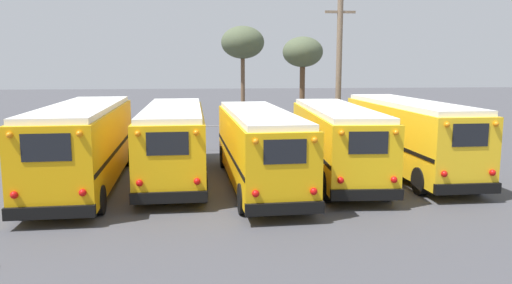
% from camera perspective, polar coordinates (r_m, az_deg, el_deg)
% --- Properties ---
extents(ground_plane, '(160.00, 160.00, 0.00)m').
position_cam_1_polar(ground_plane, '(20.51, 0.07, -4.47)').
color(ground_plane, '#424247').
extents(school_bus_0, '(2.95, 10.63, 3.20)m').
position_cam_1_polar(school_bus_0, '(20.38, -19.07, -0.08)').
color(school_bus_0, '#E5A00C').
rests_on(school_bus_0, ground).
extents(school_bus_1, '(2.74, 10.38, 3.02)m').
position_cam_1_polar(school_bus_1, '(21.01, -9.36, 0.31)').
color(school_bus_1, '#EAAA0F').
rests_on(school_bus_1, ground).
extents(school_bus_2, '(2.85, 10.24, 2.97)m').
position_cam_1_polar(school_bus_2, '(19.43, 0.31, -0.34)').
color(school_bus_2, '#EAAA0F').
rests_on(school_bus_2, ground).
extents(school_bus_3, '(2.86, 10.12, 3.00)m').
position_cam_1_polar(school_bus_3, '(21.14, 9.10, 0.36)').
color(school_bus_3, yellow).
rests_on(school_bus_3, ground).
extents(school_bus_4, '(2.54, 10.39, 3.17)m').
position_cam_1_polar(school_bus_4, '(22.83, 16.90, 0.91)').
color(school_bus_4, yellow).
rests_on(school_bus_4, ground).
extents(utility_pole, '(1.80, 0.34, 8.81)m').
position_cam_1_polar(utility_pole, '(30.18, 9.45, 8.33)').
color(utility_pole, '#75604C').
rests_on(utility_pole, ground).
extents(bare_tree_0, '(2.62, 2.62, 6.53)m').
position_cam_1_polar(bare_tree_0, '(33.05, 5.36, 10.00)').
color(bare_tree_0, brown).
rests_on(bare_tree_0, ground).
extents(bare_tree_1, '(3.07, 3.07, 7.44)m').
position_cam_1_polar(bare_tree_1, '(36.14, -1.53, 11.20)').
color(bare_tree_1, brown).
rests_on(bare_tree_1, ground).
extents(fence_line, '(21.55, 0.06, 1.42)m').
position_cam_1_polar(fence_line, '(27.49, -1.47, 1.02)').
color(fence_line, '#939399').
rests_on(fence_line, ground).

